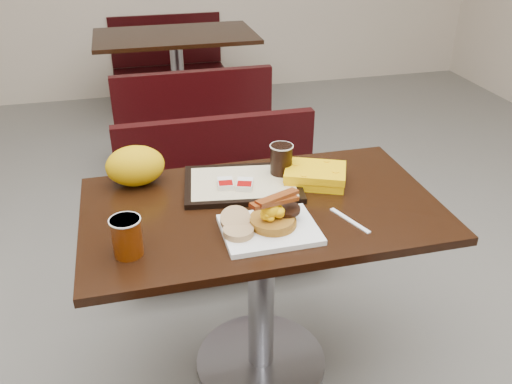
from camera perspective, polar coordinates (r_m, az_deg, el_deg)
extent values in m
cube|color=slate|center=(2.30, 0.51, -17.74)|extent=(6.00, 7.00, 0.01)
cube|color=white|center=(1.68, 1.45, -4.01)|extent=(0.30, 0.23, 0.02)
cylinder|color=#9B6619|center=(1.68, 1.85, -3.05)|extent=(0.18, 0.18, 0.03)
cylinder|color=black|center=(1.70, 3.25, -1.84)|extent=(0.10, 0.10, 0.01)
ellipsoid|color=#FFA405|center=(1.65, 1.53, -2.05)|extent=(0.11, 0.10, 0.05)
cylinder|color=#A38456|center=(1.64, -1.88, -4.19)|extent=(0.12, 0.12, 0.02)
cylinder|color=#A38456|center=(1.67, -2.20, -2.91)|extent=(0.11, 0.11, 0.06)
cylinder|color=#7E2B04|center=(1.60, -13.53, -4.67)|extent=(0.11, 0.11, 0.12)
cube|color=white|center=(1.76, 9.92, -2.98)|extent=(0.08, 0.17, 0.00)
cube|color=#BA2308|center=(1.88, -6.51, -0.51)|extent=(0.04, 0.03, 0.01)
cube|color=#8C0504|center=(1.86, -4.16, -0.56)|extent=(0.05, 0.04, 0.01)
cube|color=black|center=(1.94, -1.41, 0.85)|extent=(0.45, 0.35, 0.02)
cube|color=silver|center=(1.90, -3.27, 0.91)|extent=(0.06, 0.08, 0.02)
cube|color=silver|center=(1.89, -1.20, 0.83)|extent=(0.08, 0.09, 0.02)
cylinder|color=black|center=(1.97, 2.70, 3.48)|extent=(0.10, 0.10, 0.11)
cube|color=#F7B504|center=(1.96, 6.29, 1.76)|extent=(0.26, 0.23, 0.06)
ellipsoid|color=#E29A07|center=(1.97, -12.69, 2.74)|extent=(0.24, 0.20, 0.15)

